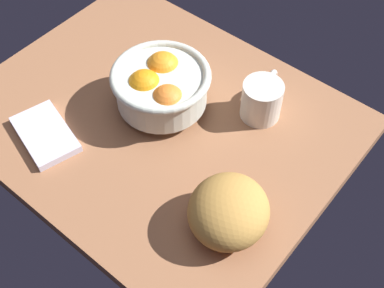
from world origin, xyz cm
name	(u,v)px	position (x,y,z in cm)	size (l,w,h in cm)	color
ground_plane	(157,122)	(0.00, 0.00, -1.50)	(73.11, 58.89, 3.00)	#935F40
fruit_bowl	(160,86)	(-1.01, 2.65, 6.01)	(19.50, 19.50, 10.42)	silver
bread_loaf	(229,211)	(25.52, -10.47, 4.63)	(14.33, 13.50, 9.25)	#B9873F
napkin_folded	(45,134)	(-13.19, -17.47, 0.77)	(14.38, 8.73, 1.55)	silver
mug	(262,99)	(15.33, 14.07, 3.99)	(7.98, 11.91, 7.98)	silver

